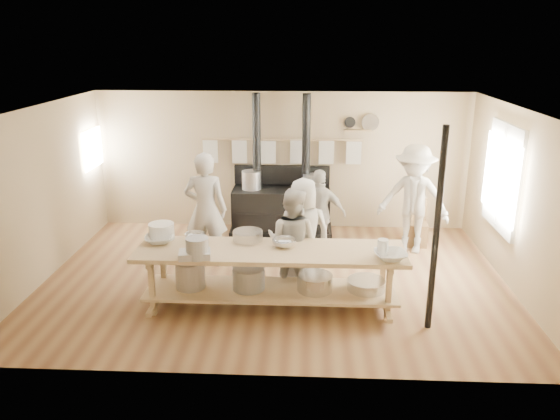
{
  "coord_description": "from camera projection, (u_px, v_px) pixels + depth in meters",
  "views": [
    {
      "loc": [
        0.47,
        -7.65,
        3.57
      ],
      "look_at": [
        0.07,
        0.2,
        1.05
      ],
      "focal_mm": 35.0,
      "sensor_mm": 36.0,
      "label": 1
    }
  ],
  "objects": [
    {
      "name": "bowl_steel_a",
      "position": [
        195.0,
        236.0,
        7.62
      ],
      "size": [
        0.37,
        0.37,
        0.09
      ],
      "primitive_type": "imported",
      "rotation": [
        0.0,
        0.0,
        1.11
      ],
      "color": "silver",
      "rests_on": "prep_table"
    },
    {
      "name": "bowl_steel_b",
      "position": [
        284.0,
        243.0,
        7.35
      ],
      "size": [
        0.36,
        0.36,
        0.1
      ],
      "primitive_type": "imported",
      "rotation": [
        0.0,
        0.0,
        3.24
      ],
      "color": "silver",
      "rests_on": "prep_table"
    },
    {
      "name": "bowl_white_a",
      "position": [
        159.0,
        239.0,
        7.5
      ],
      "size": [
        0.47,
        0.47,
        0.1
      ],
      "primitive_type": "imported",
      "rotation": [
        0.0,
        0.0,
        0.24
      ],
      "color": "white",
      "rests_on": "prep_table"
    },
    {
      "name": "back_wall_shelf",
      "position": [
        362.0,
        125.0,
        10.02
      ],
      "size": [
        0.63,
        0.14,
        0.32
      ],
      "color": "tan",
      "rests_on": "ground"
    },
    {
      "name": "cook_center",
      "position": [
        303.0,
        233.0,
        7.98
      ],
      "size": [
        0.87,
        0.64,
        1.63
      ],
      "primitive_type": "imported",
      "rotation": [
        0.0,
        0.0,
        3.3
      ],
      "color": "#ADA599",
      "rests_on": "ground"
    },
    {
      "name": "cook_far_left",
      "position": [
        206.0,
        210.0,
        8.65
      ],
      "size": [
        0.69,
        0.47,
        1.86
      ],
      "primitive_type": "imported",
      "rotation": [
        0.0,
        0.0,
        3.11
      ],
      "color": "#ADA599",
      "rests_on": "ground"
    },
    {
      "name": "bowl_white_b",
      "position": [
        390.0,
        255.0,
        6.94
      ],
      "size": [
        0.46,
        0.46,
        0.1
      ],
      "primitive_type": "imported",
      "rotation": [
        0.0,
        0.0,
        1.7
      ],
      "color": "white",
      "rests_on": "prep_table"
    },
    {
      "name": "cook_left",
      "position": [
        292.0,
        241.0,
        7.76
      ],
      "size": [
        0.91,
        0.81,
        1.56
      ],
      "primitive_type": "imported",
      "rotation": [
        0.0,
        0.0,
        2.81
      ],
      "color": "#ADA599",
      "rests_on": "ground"
    },
    {
      "name": "room_shell",
      "position": [
        274.0,
        177.0,
        7.89
      ],
      "size": [
        7.0,
        7.0,
        7.0
      ],
      "color": "tan",
      "rests_on": "ground"
    },
    {
      "name": "cook_by_window",
      "position": [
        414.0,
        199.0,
        9.21
      ],
      "size": [
        1.37,
        1.08,
        1.87
      ],
      "primitive_type": "imported",
      "rotation": [
        0.0,
        0.0,
        -0.36
      ],
      "color": "#ADA599",
      "rests_on": "ground"
    },
    {
      "name": "stove",
      "position": [
        281.0,
        206.0,
        10.24
      ],
      "size": [
        1.9,
        0.75,
        2.6
      ],
      "color": "black",
      "rests_on": "ground"
    },
    {
      "name": "window_right",
      "position": [
        503.0,
        178.0,
        8.33
      ],
      "size": [
        0.09,
        1.5,
        1.65
      ],
      "color": "beige",
      "rests_on": "ground"
    },
    {
      "name": "prep_table",
      "position": [
        270.0,
        272.0,
        7.37
      ],
      "size": [
        3.6,
        0.9,
        0.85
      ],
      "color": "tan",
      "rests_on": "ground"
    },
    {
      "name": "pitcher",
      "position": [
        383.0,
        248.0,
        7.03
      ],
      "size": [
        0.17,
        0.17,
        0.22
      ],
      "primitive_type": "cylinder",
      "rotation": [
        0.0,
        0.0,
        0.21
      ],
      "color": "white",
      "rests_on": "prep_table"
    },
    {
      "name": "towel_rail",
      "position": [
        282.0,
        148.0,
        10.19
      ],
      "size": [
        3.0,
        0.04,
        0.47
      ],
      "color": "tan",
      "rests_on": "ground"
    },
    {
      "name": "ground",
      "position": [
        275.0,
        279.0,
        8.38
      ],
      "size": [
        7.0,
        7.0,
        0.0
      ],
      "primitive_type": "plane",
      "color": "brown",
      "rests_on": "ground"
    },
    {
      "name": "bucket_galv",
      "position": [
        197.0,
        248.0,
        6.96
      ],
      "size": [
        0.39,
        0.39,
        0.27
      ],
      "primitive_type": "cylinder",
      "rotation": [
        0.0,
        0.0,
        -0.41
      ],
      "color": "gray",
      "rests_on": "prep_table"
    },
    {
      "name": "mixing_bowl_large",
      "position": [
        248.0,
        236.0,
        7.58
      ],
      "size": [
        0.46,
        0.46,
        0.13
      ],
      "primitive_type": "cylinder",
      "rotation": [
        0.0,
        0.0,
        -0.1
      ],
      "color": "silver",
      "rests_on": "prep_table"
    },
    {
      "name": "chair",
      "position": [
        415.0,
        232.0,
        9.71
      ],
      "size": [
        0.41,
        0.41,
        0.82
      ],
      "rotation": [
        0.0,
        0.0,
        -0.06
      ],
      "color": "brown",
      "rests_on": "ground"
    },
    {
      "name": "cook_right",
      "position": [
        320.0,
        214.0,
        9.07
      ],
      "size": [
        0.91,
        0.47,
        1.49
      ],
      "primitive_type": "imported",
      "rotation": [
        0.0,
        0.0,
        3.01
      ],
      "color": "#ADA599",
      "rests_on": "ground"
    },
    {
      "name": "deep_bowl_enamel",
      "position": [
        162.0,
        231.0,
        7.62
      ],
      "size": [
        0.45,
        0.45,
        0.22
      ],
      "primitive_type": "cylinder",
      "rotation": [
        0.0,
        0.0,
        0.32
      ],
      "color": "white",
      "rests_on": "prep_table"
    },
    {
      "name": "support_post",
      "position": [
        436.0,
        232.0,
        6.61
      ],
      "size": [
        0.08,
        0.08,
        2.6
      ],
      "primitive_type": "cylinder",
      "color": "black",
      "rests_on": "ground"
    },
    {
      "name": "roasting_pan",
      "position": [
        195.0,
        254.0,
        6.99
      ],
      "size": [
        0.44,
        0.33,
        0.09
      ],
      "primitive_type": "cube",
      "rotation": [
        0.0,
        0.0,
        0.17
      ],
      "color": "#B2B2B7",
      "rests_on": "prep_table"
    },
    {
      "name": "left_opening",
      "position": [
        93.0,
        149.0,
        9.96
      ],
      "size": [
        0.0,
        0.9,
        0.9
      ],
      "color": "white",
      "rests_on": "ground"
    }
  ]
}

